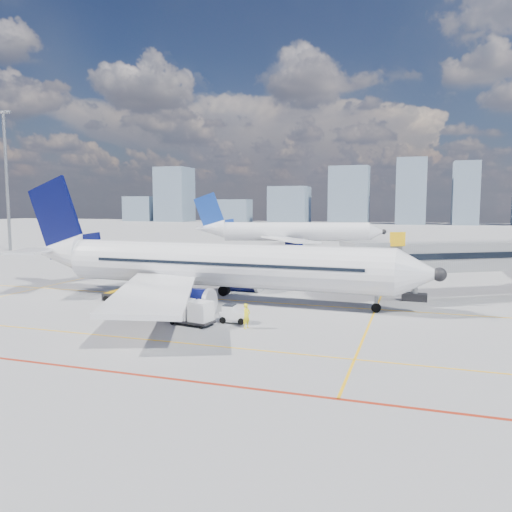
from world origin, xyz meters
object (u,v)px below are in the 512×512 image
Objects in this scene: belt_loader at (127,295)px; baggage_tug at (233,314)px; cargo_dolly at (192,311)px; main_aircraft at (205,265)px; ramp_worker at (247,316)px; second_aircraft at (288,232)px.

baggage_tug is at bearing -22.26° from belt_loader.
belt_loader reaches higher than cargo_dolly.
main_aircraft is 20.36× the size of baggage_tug.
belt_loader is 14.51m from ramp_worker.
second_aircraft is 63.20m from cargo_dolly.
second_aircraft reaches higher than belt_loader.
baggage_tug is 12.60m from belt_loader.
baggage_tug is (11.60, -60.91, -2.59)m from second_aircraft.
main_aircraft is at bearing 60.93° from ramp_worker.
second_aircraft is at bearing 98.35° from main_aircraft.
main_aircraft reaches higher than cargo_dolly.
belt_loader is at bearing -154.61° from main_aircraft.
baggage_tug is 1.12× the size of ramp_worker.
belt_loader reaches higher than ramp_worker.
main_aircraft is 11.53× the size of cargo_dolly.
main_aircraft is 22.78× the size of ramp_worker.
ramp_worker is at bearing -43.14° from baggage_tug.
ramp_worker reaches higher than baggage_tug.
belt_loader is (-0.19, -56.48, -2.63)m from second_aircraft.
main_aircraft is 7.08× the size of belt_loader.
main_aircraft is 1.09× the size of second_aircraft.
cargo_dolly is at bearing 115.92° from ramp_worker.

